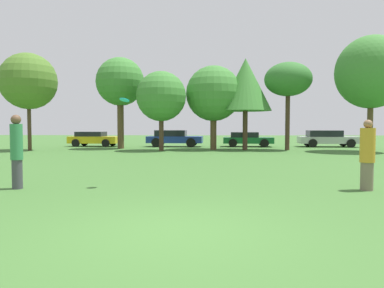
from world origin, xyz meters
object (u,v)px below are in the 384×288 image
tree_3 (213,94)px  tree_5 (288,80)px  person_thrower (17,150)px  parked_car_blue (174,138)px  tree_6 (371,72)px  parked_car_yellow (94,139)px  parked_car_silver (327,138)px  frisbee (124,100)px  tree_0 (28,81)px  person_catcher (367,155)px  tree_1 (120,82)px  tree_2 (161,97)px  parked_car_green (247,139)px  tree_4 (245,85)px

tree_3 → tree_5: bearing=-2.5°
person_thrower → parked_car_blue: bearing=82.3°
parked_car_blue → person_thrower: bearing=-93.3°
tree_6 → parked_car_yellow: tree_6 is taller
tree_5 → parked_car_silver: size_ratio=1.28×
tree_5 → parked_car_yellow: bearing=165.1°
frisbee → tree_5: (7.58, 15.20, 2.45)m
tree_0 → tree_5: (17.32, 1.30, 0.16)m
parked_car_blue → frisbee: bearing=-85.2°
parked_car_yellow → parked_car_blue: bearing=1.0°
person_catcher → parked_car_yellow: (-13.31, 19.36, -0.26)m
frisbee → parked_car_silver: 22.47m
tree_0 → tree_1: (5.56, 2.38, 0.19)m
tree_2 → parked_car_green: bearing=38.8°
tree_3 → parked_car_blue: 5.62m
person_thrower → tree_2: tree_2 is taller
frisbee → tree_6: bearing=47.9°
tree_4 → parked_car_green: bearing=82.1°
tree_5 → parked_car_yellow: size_ratio=1.47×
tree_2 → tree_6: (13.38, -0.43, 1.43)m
tree_3 → tree_6: bearing=-9.4°
parked_car_yellow → tree_4: bearing=-15.4°
tree_6 → person_thrower: bearing=-136.8°
frisbee → parked_car_green: size_ratio=0.07×
tree_0 → parked_car_yellow: size_ratio=1.60×
parked_car_green → parked_car_silver: (6.29, 0.01, 0.06)m
tree_4 → parked_car_yellow: bearing=161.5°
tree_0 → parked_car_green: 16.41m
tree_3 → parked_car_silver: tree_3 is taller
frisbee → tree_2: bearing=93.7°
tree_0 → parked_car_silver: size_ratio=1.39×
tree_0 → parked_car_silver: tree_0 is taller
parked_car_blue → parked_car_green: size_ratio=1.12×
person_catcher → tree_5: bearing=-96.4°
tree_2 → tree_4: 5.78m
parked_car_green → parked_car_yellow: bearing=-176.6°
tree_0 → parked_car_green: tree_0 is taller
tree_2 → tree_6: tree_6 is taller
tree_1 → parked_car_blue: tree_1 is taller
tree_2 → parked_car_green: tree_2 is taller
person_thrower → tree_5: tree_5 is taller
tree_4 → parked_car_green: (0.56, 4.02, -3.81)m
tree_3 → tree_0: bearing=-172.9°
tree_1 → tree_3: (6.72, -0.86, -0.92)m
tree_5 → tree_6: size_ratio=0.81×
tree_0 → parked_car_yellow: bearing=63.1°
tree_5 → parked_car_silver: tree_5 is taller
frisbee → tree_4: 16.02m
tree_0 → tree_1: bearing=23.2°
tree_3 → parked_car_green: 5.67m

